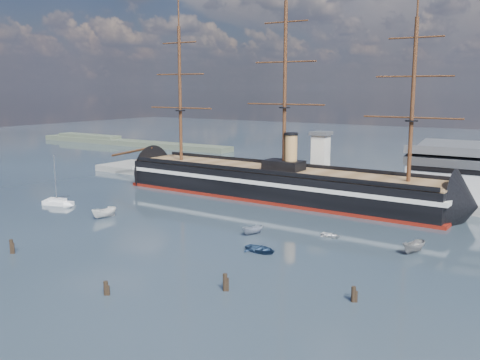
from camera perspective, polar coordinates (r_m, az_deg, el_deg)
The scene contains 15 objects.
ground at distance 122.47m, azimuth 0.72°, elevation -3.75°, with size 600.00×600.00×0.00m, color #202B32.
quay at distance 149.57m, azimuth 11.39°, elevation -1.45°, with size 180.00×18.00×2.00m, color slate.
quay_tower at distance 147.96m, azimuth 8.57°, elevation 2.34°, with size 5.00×5.00×15.00m.
shoreline at distance 283.10m, azimuth -12.99°, elevation 4.05°, with size 120.00×10.00×4.00m.
warship at distance 141.00m, azimuth 3.32°, elevation -0.28°, with size 113.11×18.85×53.94m.
sailboat at distance 139.81m, azimuth -18.84°, elevation -2.24°, with size 8.15×4.37×12.51m.
motorboat_a at distance 123.40m, azimuth -14.26°, elevation -3.96°, with size 7.20×2.64×2.88m, color white.
motorboat_b at distance 95.45m, azimuth 2.21°, elevation -7.72°, with size 3.76×1.50×1.75m, color navy.
motorboat_c at distance 106.37m, azimuth 1.37°, elevation -5.86°, with size 5.59×2.05×2.24m, color gray.
motorboat_e at distance 106.16m, azimuth 9.65°, elevation -6.04°, with size 2.56×1.03×1.20m, color white.
motorboat_f at distance 99.71m, azimuth 18.01°, elevation -7.44°, with size 6.75×2.48×2.70m, color gray.
piling_near_left at distance 102.89m, azimuth -23.15°, elevation -7.22°, with size 0.64×0.64×3.27m, color black.
piling_near_mid at distance 79.13m, azimuth -14.09°, elevation -11.80°, with size 0.64×0.64×2.72m, color black.
piling_near_right at distance 78.34m, azimuth -1.60°, elevation -11.72°, with size 0.64×0.64×3.26m, color black.
piling_far_right at distance 76.19m, azimuth 11.98°, elevation -12.59°, with size 0.64×0.64×2.87m, color black.
Camera 1 is at (63.54, -60.66, 28.80)m, focal length 40.00 mm.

